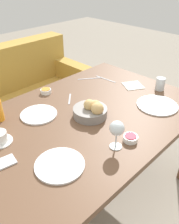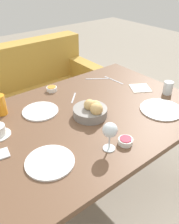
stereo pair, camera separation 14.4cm
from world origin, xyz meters
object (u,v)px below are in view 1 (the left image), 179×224
plate_near_right (157,105)px  fork_silver (106,79)px  napkin (133,85)px  plate_far_center (39,114)px  plate_near_left (60,165)px  wine_glass (117,129)px  water_tumbler (160,84)px  knife_silver (90,79)px  jam_bowl_berry (130,138)px  couch (3,113)px  spoon_coffee (70,99)px  bread_basket (91,110)px  jam_bowl_honey (46,91)px

plate_near_right → fork_silver: plate_near_right is taller
napkin → plate_far_center: bearing=166.8°
plate_far_center → fork_silver: bearing=4.3°
plate_near_left → wine_glass: bearing=-19.4°
water_tumbler → wine_glass: bearing=-166.3°
plate_near_left → water_tumbler: (1.01, 0.08, 0.04)m
plate_far_center → knife_silver: (0.60, 0.15, -0.00)m
jam_bowl_berry → knife_silver: bearing=60.0°
couch → knife_silver: 0.96m
water_tumbler → couch: bearing=119.7°
couch → plate_far_center: (-0.13, -0.87, 0.45)m
plate_near_left → plate_near_right: bearing=-2.6°
plate_near_left → couch: bearing=76.2°
jam_bowl_berry → spoon_coffee: size_ratio=0.69×
spoon_coffee → couch: bearing=98.8°
plate_near_right → spoon_coffee: 0.59m
spoon_coffee → jam_bowl_berry: bearing=-97.2°
couch → wine_glass: 1.50m
bread_basket → fork_silver: (0.47, 0.29, -0.04)m
bread_basket → plate_far_center: 0.32m
plate_far_center → fork_silver: 0.69m
plate_far_center → spoon_coffee: size_ratio=2.05×
wine_glass → knife_silver: wine_glass is taller
plate_near_left → plate_near_right: 0.80m
fork_silver → bread_basket: bearing=-148.3°
jam_bowl_honey → napkin: size_ratio=0.40×
couch → jam_bowl_honey: (0.07, -0.67, 0.46)m
jam_bowl_honey → knife_silver: bearing=-7.2°
plate_near_left → fork_silver: size_ratio=1.22×
jam_bowl_berry → knife_silver: (0.41, 0.70, -0.02)m
water_tumbler → spoon_coffee: (-0.56, 0.37, -0.04)m
bread_basket → knife_silver: (0.39, 0.39, -0.04)m
wine_glass → fork_silver: wine_glass is taller
couch → plate_far_center: size_ratio=7.82×
couch → wine_glass: wine_glass is taller
bread_basket → wine_glass: (-0.11, -0.29, 0.07)m
bread_basket → spoon_coffee: bread_basket is taller
plate_far_center → plate_near_left: bearing=-113.2°
water_tumbler → knife_silver: water_tumbler is taller
bread_basket → wine_glass: size_ratio=1.33×
bread_basket → plate_near_left: bread_basket is taller
couch → fork_silver: 1.08m
wine_glass → knife_silver: (0.50, 0.68, -0.11)m
wine_glass → napkin: wine_glass is taller
fork_silver → couch: bearing=123.9°
jam_bowl_berry → napkin: (0.55, 0.38, -0.01)m
wine_glass → spoon_coffee: (0.16, 0.54, -0.11)m
napkin → wine_glass: bearing=-151.2°
knife_silver → plate_near_right: bearing=-89.0°
plate_near_left → wine_glass: wine_glass is taller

